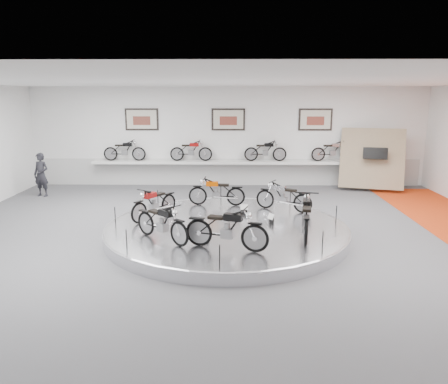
{
  "coord_description": "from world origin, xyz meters",
  "views": [
    {
      "loc": [
        0.12,
        -10.81,
        3.72
      ],
      "look_at": [
        -0.07,
        0.6,
        1.14
      ],
      "focal_mm": 35.0,
      "sensor_mm": 36.0,
      "label": 1
    }
  ],
  "objects_px": {
    "display_platform": "(226,231)",
    "shelf": "(228,162)",
    "bike_e": "(226,228)",
    "visitor": "(41,175)",
    "bike_a": "(284,196)",
    "bike_f": "(306,216)",
    "bike_d": "(162,222)",
    "bike_b": "(217,192)",
    "bike_c": "(154,203)"
  },
  "relations": [
    {
      "from": "bike_d",
      "to": "bike_b",
      "type": "bearing_deg",
      "value": 112.3
    },
    {
      "from": "shelf",
      "to": "bike_f",
      "type": "relative_size",
      "value": 6.39
    },
    {
      "from": "bike_b",
      "to": "bike_f",
      "type": "distance_m",
      "value": 3.74
    },
    {
      "from": "shelf",
      "to": "bike_e",
      "type": "bearing_deg",
      "value": -89.88
    },
    {
      "from": "bike_e",
      "to": "visitor",
      "type": "distance_m",
      "value": 9.39
    },
    {
      "from": "shelf",
      "to": "bike_a",
      "type": "height_order",
      "value": "bike_a"
    },
    {
      "from": "display_platform",
      "to": "bike_c",
      "type": "height_order",
      "value": "bike_c"
    },
    {
      "from": "bike_c",
      "to": "bike_f",
      "type": "height_order",
      "value": "bike_f"
    },
    {
      "from": "bike_f",
      "to": "visitor",
      "type": "distance_m",
      "value": 10.35
    },
    {
      "from": "shelf",
      "to": "bike_e",
      "type": "xyz_separation_m",
      "value": [
        0.02,
        -8.22,
        -0.21
      ]
    },
    {
      "from": "bike_b",
      "to": "display_platform",
      "type": "bearing_deg",
      "value": 102.69
    },
    {
      "from": "bike_d",
      "to": "bike_f",
      "type": "xyz_separation_m",
      "value": [
        3.47,
        0.42,
        0.05
      ]
    },
    {
      "from": "bike_a",
      "to": "bike_e",
      "type": "xyz_separation_m",
      "value": [
        -1.67,
        -3.32,
        0.05
      ]
    },
    {
      "from": "bike_f",
      "to": "bike_d",
      "type": "bearing_deg",
      "value": 105.86
    },
    {
      "from": "bike_e",
      "to": "bike_c",
      "type": "bearing_deg",
      "value": 147.1
    },
    {
      "from": "bike_b",
      "to": "bike_a",
      "type": "bearing_deg",
      "value": 166.85
    },
    {
      "from": "bike_c",
      "to": "visitor",
      "type": "height_order",
      "value": "visitor"
    },
    {
      "from": "bike_c",
      "to": "visitor",
      "type": "bearing_deg",
      "value": -95.76
    },
    {
      "from": "bike_e",
      "to": "visitor",
      "type": "xyz_separation_m",
      "value": [
        -6.89,
        6.38,
        0.02
      ]
    },
    {
      "from": "bike_b",
      "to": "bike_e",
      "type": "bearing_deg",
      "value": 98.92
    },
    {
      "from": "bike_a",
      "to": "bike_c",
      "type": "distance_m",
      "value": 3.81
    },
    {
      "from": "bike_b",
      "to": "bike_d",
      "type": "xyz_separation_m",
      "value": [
        -1.19,
        -3.38,
        0.01
      ]
    },
    {
      "from": "bike_e",
      "to": "bike_f",
      "type": "xyz_separation_m",
      "value": [
        1.94,
        0.97,
        0.02
      ]
    },
    {
      "from": "display_platform",
      "to": "bike_d",
      "type": "xyz_separation_m",
      "value": [
        -1.51,
        -1.27,
        0.6
      ]
    },
    {
      "from": "bike_c",
      "to": "bike_f",
      "type": "relative_size",
      "value": 0.87
    },
    {
      "from": "bike_c",
      "to": "visitor",
      "type": "xyz_separation_m",
      "value": [
        -4.85,
        3.93,
        0.06
      ]
    },
    {
      "from": "display_platform",
      "to": "bike_a",
      "type": "height_order",
      "value": "bike_a"
    },
    {
      "from": "display_platform",
      "to": "bike_f",
      "type": "distance_m",
      "value": 2.23
    },
    {
      "from": "bike_a",
      "to": "bike_b",
      "type": "height_order",
      "value": "bike_b"
    },
    {
      "from": "display_platform",
      "to": "shelf",
      "type": "bearing_deg",
      "value": 90.0
    },
    {
      "from": "visitor",
      "to": "bike_a",
      "type": "bearing_deg",
      "value": -4.55
    },
    {
      "from": "bike_d",
      "to": "bike_f",
      "type": "bearing_deg",
      "value": 48.46
    },
    {
      "from": "bike_c",
      "to": "shelf",
      "type": "bearing_deg",
      "value": -166.07
    },
    {
      "from": "shelf",
      "to": "bike_d",
      "type": "bearing_deg",
      "value": -101.16
    },
    {
      "from": "bike_a",
      "to": "bike_c",
      "type": "xyz_separation_m",
      "value": [
        -3.71,
        -0.87,
        0.0
      ]
    },
    {
      "from": "bike_e",
      "to": "bike_a",
      "type": "bearing_deg",
      "value": 80.72
    },
    {
      "from": "visitor",
      "to": "bike_c",
      "type": "bearing_deg",
      "value": -23.9
    },
    {
      "from": "bike_a",
      "to": "bike_f",
      "type": "bearing_deg",
      "value": 123.71
    },
    {
      "from": "display_platform",
      "to": "bike_a",
      "type": "relative_size",
      "value": 4.3
    },
    {
      "from": "shelf",
      "to": "visitor",
      "type": "relative_size",
      "value": 6.83
    },
    {
      "from": "bike_a",
      "to": "visitor",
      "type": "relative_size",
      "value": 0.92
    },
    {
      "from": "bike_a",
      "to": "bike_f",
      "type": "relative_size",
      "value": 0.87
    },
    {
      "from": "display_platform",
      "to": "bike_a",
      "type": "xyz_separation_m",
      "value": [
        1.68,
        1.5,
        0.59
      ]
    },
    {
      "from": "bike_a",
      "to": "bike_e",
      "type": "distance_m",
      "value": 3.72
    },
    {
      "from": "bike_c",
      "to": "bike_d",
      "type": "height_order",
      "value": "bike_d"
    },
    {
      "from": "bike_c",
      "to": "visitor",
      "type": "relative_size",
      "value": 0.93
    },
    {
      "from": "bike_c",
      "to": "bike_f",
      "type": "distance_m",
      "value": 4.24
    },
    {
      "from": "display_platform",
      "to": "bike_c",
      "type": "relative_size",
      "value": 4.26
    },
    {
      "from": "shelf",
      "to": "bike_c",
      "type": "distance_m",
      "value": 6.12
    },
    {
      "from": "bike_e",
      "to": "bike_f",
      "type": "height_order",
      "value": "bike_f"
    }
  ]
}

